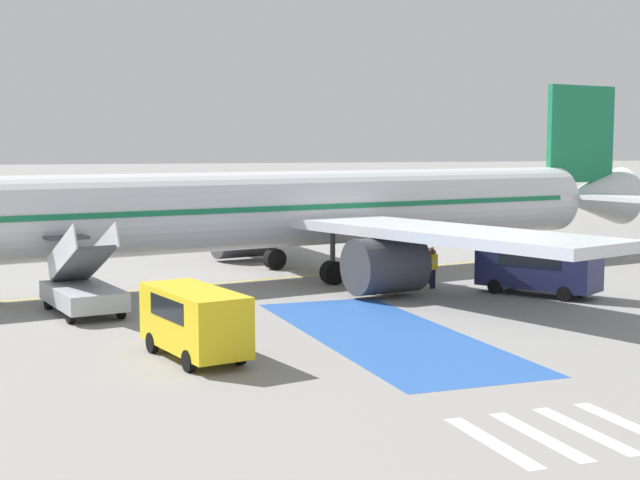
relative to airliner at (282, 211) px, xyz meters
name	(u,v)px	position (x,y,z in m)	size (l,w,h in m)	color
ground_plane	(241,278)	(-1.94, 0.61, -3.31)	(600.00, 600.00, 0.00)	gray
apron_leadline_yellow	(271,279)	(-0.64, -0.12, -3.30)	(0.20, 81.62, 0.01)	gold
apron_stand_patch_blue	(386,334)	(-0.64, -13.79, -3.30)	(5.02, 13.98, 0.01)	#2856A8
apron_walkway_bar_0	(492,442)	(-3.04, -24.78, -3.30)	(0.44, 3.60, 0.01)	silver
apron_walkway_bar_1	(539,436)	(-1.84, -24.78, -3.30)	(0.44, 3.60, 0.01)	silver
apron_walkway_bar_2	(585,430)	(-0.64, -24.78, -3.30)	(0.44, 3.60, 0.01)	silver
apron_walkway_bar_3	(628,425)	(0.56, -24.78, -3.30)	(0.44, 3.60, 0.01)	silver
airliner	(282,211)	(0.00, 0.00, 0.00)	(47.04, 34.05, 9.99)	silver
boarding_stairs_forward	(83,289)	(-10.03, -6.30, -2.36)	(3.03, 5.49, 3.66)	#ADB2BA
fuel_tanker	(316,210)	(9.22, 20.91, -1.60)	(9.98, 3.93, 3.39)	#38383D
service_van_0	(194,317)	(-7.51, -14.99, -2.04)	(2.67, 4.80, 2.12)	yellow
service_van_1	(538,265)	(8.87, -8.54, -2.02)	(4.27, 5.35, 2.15)	#1E234C
ground_crew_0	(432,262)	(6.02, -4.10, -2.28)	(0.49, 0.40, 1.77)	#2D2D33
ground_crew_1	(412,269)	(4.41, -5.39, -2.37)	(0.47, 0.47, 1.64)	black
ground_crew_2	(354,269)	(1.55, -5.47, -2.24)	(0.47, 0.46, 1.83)	black
ground_crew_3	(433,266)	(5.40, -5.43, -2.26)	(0.48, 0.37, 1.80)	#191E38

